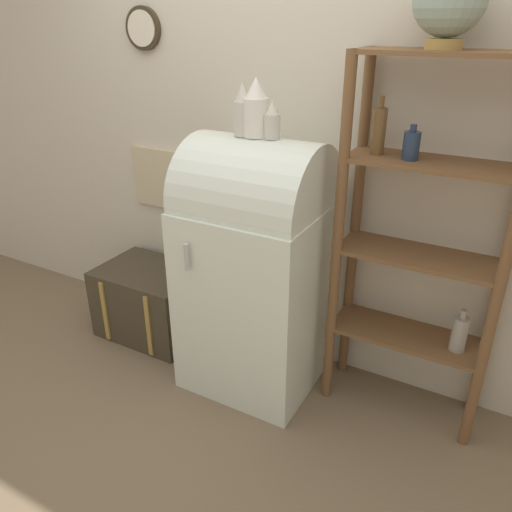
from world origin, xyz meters
name	(u,v)px	position (x,y,z in m)	size (l,w,h in m)	color
ground_plane	(236,395)	(0.00, 0.00, 0.00)	(12.00, 12.00, 0.00)	#7A664C
wall_back	(288,127)	(-0.01, 0.57, 1.35)	(7.00, 0.09, 2.70)	beige
refrigerator	(256,263)	(0.00, 0.23, 0.71)	(0.68, 0.68, 1.36)	silver
suitcase_trunk	(152,301)	(-0.80, 0.28, 0.22)	(0.63, 0.48, 0.45)	#423828
shelf_unit	(423,233)	(0.78, 0.38, 0.98)	(0.76, 0.31, 1.75)	brown
globe	(450,0)	(0.75, 0.38, 1.92)	(0.28, 0.28, 0.32)	#AD8942
vase_left	(242,111)	(-0.07, 0.22, 1.47)	(0.08, 0.08, 0.24)	beige
vase_center	(256,109)	(-0.01, 0.24, 1.49)	(0.12, 0.12, 0.27)	white
vase_right	(272,121)	(0.08, 0.23, 1.44)	(0.07, 0.07, 0.17)	beige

